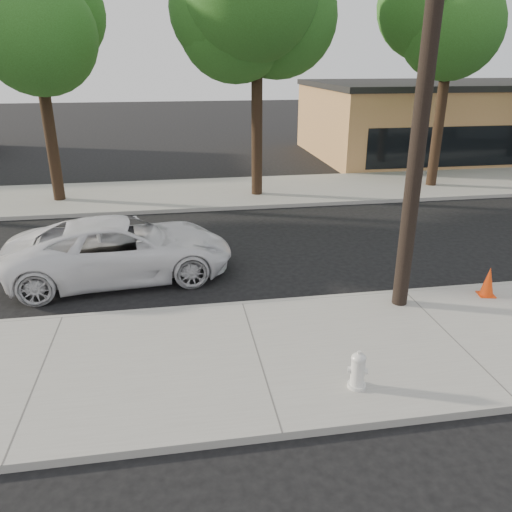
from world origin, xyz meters
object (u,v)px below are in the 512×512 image
(utility_pole, at_px, (423,98))
(traffic_cone, at_px, (488,282))
(fire_hydrant, at_px, (358,371))
(police_cruiser, at_px, (122,249))

(utility_pole, bearing_deg, traffic_cone, 1.14)
(fire_hydrant, height_order, traffic_cone, traffic_cone)
(utility_pole, height_order, police_cruiser, utility_pole)
(police_cruiser, relative_size, fire_hydrant, 8.65)
(police_cruiser, height_order, fire_hydrant, police_cruiser)
(utility_pole, relative_size, fire_hydrant, 13.56)
(police_cruiser, relative_size, traffic_cone, 8.01)
(police_cruiser, xyz_separation_m, traffic_cone, (8.69, -2.88, -0.30))
(police_cruiser, height_order, traffic_cone, police_cruiser)
(utility_pole, xyz_separation_m, fire_hydrant, (-2.09, -2.89, -4.23))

